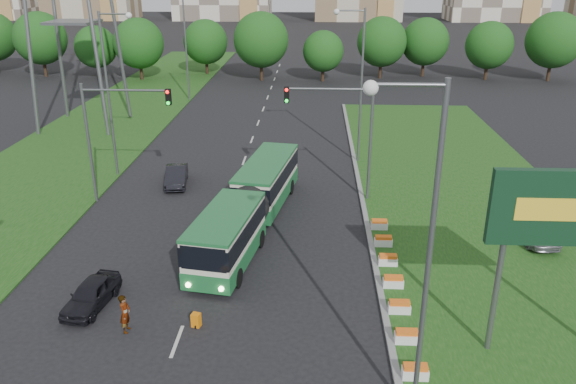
{
  "coord_description": "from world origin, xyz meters",
  "views": [
    {
      "loc": [
        2.65,
        -25.51,
        14.81
      ],
      "look_at": [
        1.23,
        4.78,
        2.6
      ],
      "focal_mm": 35.0,
      "sensor_mm": 36.0,
      "label": 1
    }
  ],
  "objects_px": {
    "traffic_mast_median": "(346,124)",
    "car_left_far": "(176,176)",
    "shopping_trolley": "(196,320)",
    "billboard": "(569,216)",
    "pedestrian": "(125,313)",
    "car_left_near": "(91,294)",
    "car_median": "(533,229)",
    "traffic_mast_left": "(111,125)",
    "articulated_bus": "(249,204)"
  },
  "relations": [
    {
      "from": "car_median",
      "to": "shopping_trolley",
      "type": "bearing_deg",
      "value": 23.37
    },
    {
      "from": "shopping_trolley",
      "to": "traffic_mast_median",
      "type": "bearing_deg",
      "value": 79.79
    },
    {
      "from": "billboard",
      "to": "pedestrian",
      "type": "xyz_separation_m",
      "value": [
        -17.6,
        0.64,
        -5.27
      ]
    },
    {
      "from": "car_left_far",
      "to": "traffic_mast_left",
      "type": "bearing_deg",
      "value": -142.28
    },
    {
      "from": "billboard",
      "to": "pedestrian",
      "type": "distance_m",
      "value": 18.38
    },
    {
      "from": "traffic_mast_median",
      "to": "pedestrian",
      "type": "relative_size",
      "value": 4.46
    },
    {
      "from": "car_median",
      "to": "shopping_trolley",
      "type": "xyz_separation_m",
      "value": [
        -17.79,
        -9.15,
        -0.48
      ]
    },
    {
      "from": "traffic_mast_left",
      "to": "car_left_near",
      "type": "distance_m",
      "value": 13.68
    },
    {
      "from": "traffic_mast_median",
      "to": "billboard",
      "type": "bearing_deg",
      "value": -64.97
    },
    {
      "from": "billboard",
      "to": "traffic_mast_left",
      "type": "bearing_deg",
      "value": 146.45
    },
    {
      "from": "car_median",
      "to": "pedestrian",
      "type": "bearing_deg",
      "value": 21.04
    },
    {
      "from": "billboard",
      "to": "shopping_trolley",
      "type": "height_order",
      "value": "billboard"
    },
    {
      "from": "billboard",
      "to": "car_median",
      "type": "height_order",
      "value": "billboard"
    },
    {
      "from": "traffic_mast_median",
      "to": "car_left_near",
      "type": "distance_m",
      "value": 18.91
    },
    {
      "from": "car_median",
      "to": "pedestrian",
      "type": "relative_size",
      "value": 2.48
    },
    {
      "from": "pedestrian",
      "to": "traffic_mast_median",
      "type": "bearing_deg",
      "value": -31.59
    },
    {
      "from": "traffic_mast_left",
      "to": "car_median",
      "type": "bearing_deg",
      "value": -10.41
    },
    {
      "from": "traffic_mast_median",
      "to": "car_left_far",
      "type": "height_order",
      "value": "traffic_mast_median"
    },
    {
      "from": "billboard",
      "to": "articulated_bus",
      "type": "relative_size",
      "value": 0.5
    },
    {
      "from": "car_left_far",
      "to": "traffic_mast_median",
      "type": "bearing_deg",
      "value": -19.68
    },
    {
      "from": "billboard",
      "to": "car_median",
      "type": "distance_m",
      "value": 12.01
    },
    {
      "from": "traffic_mast_left",
      "to": "car_left_near",
      "type": "height_order",
      "value": "traffic_mast_left"
    },
    {
      "from": "traffic_mast_left",
      "to": "pedestrian",
      "type": "relative_size",
      "value": 4.46
    },
    {
      "from": "car_left_far",
      "to": "shopping_trolley",
      "type": "distance_m",
      "value": 17.87
    },
    {
      "from": "traffic_mast_median",
      "to": "traffic_mast_left",
      "type": "bearing_deg",
      "value": -176.23
    },
    {
      "from": "billboard",
      "to": "traffic_mast_left",
      "type": "distance_m",
      "value": 27.16
    },
    {
      "from": "billboard",
      "to": "car_left_far",
      "type": "bearing_deg",
      "value": 136.81
    },
    {
      "from": "car_left_near",
      "to": "billboard",
      "type": "bearing_deg",
      "value": 1.29
    },
    {
      "from": "traffic_mast_left",
      "to": "car_median",
      "type": "relative_size",
      "value": 1.8
    },
    {
      "from": "billboard",
      "to": "car_left_far",
      "type": "distance_m",
      "value": 27.3
    },
    {
      "from": "articulated_bus",
      "to": "pedestrian",
      "type": "distance_m",
      "value": 11.37
    },
    {
      "from": "articulated_bus",
      "to": "car_left_far",
      "type": "distance_m",
      "value": 9.44
    },
    {
      "from": "articulated_bus",
      "to": "shopping_trolley",
      "type": "relative_size",
      "value": 24.96
    },
    {
      "from": "car_median",
      "to": "articulated_bus",
      "type": "bearing_deg",
      "value": -6.99
    },
    {
      "from": "billboard",
      "to": "car_median",
      "type": "relative_size",
      "value": 1.8
    },
    {
      "from": "traffic_mast_left",
      "to": "car_left_far",
      "type": "height_order",
      "value": "traffic_mast_left"
    },
    {
      "from": "traffic_mast_median",
      "to": "car_left_far",
      "type": "distance_m",
      "value": 13.11
    },
    {
      "from": "car_left_near",
      "to": "traffic_mast_median",
      "type": "bearing_deg",
      "value": 56.03
    },
    {
      "from": "billboard",
      "to": "articulated_bus",
      "type": "bearing_deg",
      "value": 140.16
    },
    {
      "from": "car_left_far",
      "to": "shopping_trolley",
      "type": "height_order",
      "value": "car_left_far"
    },
    {
      "from": "car_left_near",
      "to": "car_median",
      "type": "distance_m",
      "value": 24.26
    },
    {
      "from": "traffic_mast_median",
      "to": "shopping_trolley",
      "type": "distance_m",
      "value": 17.27
    },
    {
      "from": "car_left_far",
      "to": "car_median",
      "type": "distance_m",
      "value": 24.04
    },
    {
      "from": "car_left_near",
      "to": "car_left_far",
      "type": "distance_m",
      "value": 15.84
    },
    {
      "from": "traffic_mast_median",
      "to": "car_median",
      "type": "xyz_separation_m",
      "value": [
        10.63,
        -5.74,
        -4.55
      ]
    },
    {
      "from": "car_median",
      "to": "traffic_mast_median",
      "type": "bearing_deg",
      "value": -32.2
    },
    {
      "from": "car_median",
      "to": "car_left_near",
      "type": "bearing_deg",
      "value": 14.9
    },
    {
      "from": "car_left_far",
      "to": "car_median",
      "type": "xyz_separation_m",
      "value": [
        22.66,
        -8.04,
        0.12
      ]
    },
    {
      "from": "billboard",
      "to": "car_left_far",
      "type": "height_order",
      "value": "billboard"
    },
    {
      "from": "car_median",
      "to": "billboard",
      "type": "bearing_deg",
      "value": 69.06
    }
  ]
}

